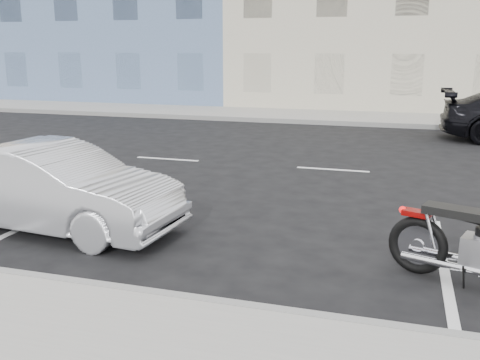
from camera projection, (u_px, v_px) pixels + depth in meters
The scene contains 4 objects.
ground at pixel (428, 176), 11.32m from camera, with size 120.00×120.00×0.00m, color black.
sidewalk_far at pixel (283, 115), 20.78m from camera, with size 80.00×3.40×0.15m, color gray.
curb_far at pixel (273, 121), 19.20m from camera, with size 80.00×0.12×0.16m, color gray.
sedan_silver at pixel (53, 187), 7.86m from camera, with size 1.36×3.90×1.29m, color #ADAFB5.
Camera 1 is at (-0.65, -11.69, 2.65)m, focal length 40.00 mm.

